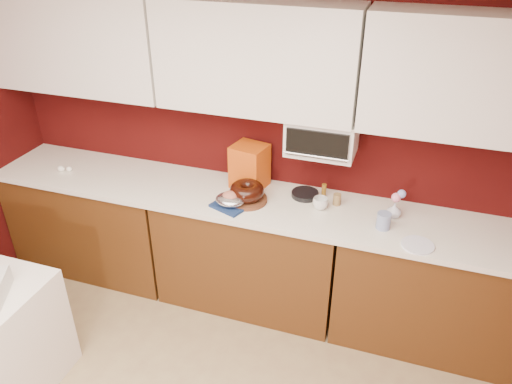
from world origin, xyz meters
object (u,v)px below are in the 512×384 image
object	(u,v)px
bundt_cake	(247,191)
blue_jar	(384,221)
foil_ham_nest	(230,200)
coffee_mug	(320,202)
flower_vase	(394,209)
toaster_oven	(322,135)
pandoro_box	(250,166)

from	to	relation	value
bundt_cake	blue_jar	size ratio (longest dim) A/B	2.23
bundt_cake	foil_ham_nest	distance (m)	0.13
coffee_mug	blue_jar	world-z (taller)	blue_jar
bundt_cake	coffee_mug	world-z (taller)	bundt_cake
coffee_mug	blue_jar	size ratio (longest dim) A/B	0.92
flower_vase	bundt_cake	bearing A→B (deg)	-173.22
foil_ham_nest	toaster_oven	bearing A→B (deg)	29.93
pandoro_box	blue_jar	xyz separation A→B (m)	(0.99, -0.25, -0.11)
toaster_oven	coffee_mug	xyz separation A→B (m)	(0.05, -0.14, -0.43)
toaster_oven	bundt_cake	world-z (taller)	toaster_oven
bundt_cake	foil_ham_nest	xyz separation A→B (m)	(-0.08, -0.10, -0.03)
toaster_oven	bundt_cake	distance (m)	0.64
toaster_oven	foil_ham_nest	xyz separation A→B (m)	(-0.54, -0.31, -0.42)
flower_vase	coffee_mug	bearing A→B (deg)	-173.71
foil_ham_nest	flower_vase	xyz separation A→B (m)	(1.07, 0.22, 0.00)
pandoro_box	flower_vase	distance (m)	1.05
pandoro_box	flower_vase	xyz separation A→B (m)	(1.04, -0.10, -0.10)
bundt_cake	foil_ham_nest	size ratio (longest dim) A/B	1.16
bundt_cake	toaster_oven	bearing A→B (deg)	24.32
coffee_mug	foil_ham_nest	bearing A→B (deg)	-164.01
foil_ham_nest	coffee_mug	distance (m)	0.61
bundt_cake	foil_ham_nest	world-z (taller)	bundt_cake
pandoro_box	blue_jar	bearing A→B (deg)	-2.92
toaster_oven	blue_jar	world-z (taller)	toaster_oven
toaster_oven	coffee_mug	distance (m)	0.45
foil_ham_nest	coffee_mug	bearing A→B (deg)	15.99
toaster_oven	flower_vase	distance (m)	0.68
toaster_oven	blue_jar	bearing A→B (deg)	-27.31
blue_jar	flower_vase	xyz separation A→B (m)	(0.05, 0.16, 0.00)
foil_ham_nest	blue_jar	xyz separation A→B (m)	(1.01, 0.06, -0.00)
foil_ham_nest	pandoro_box	bearing A→B (deg)	84.96
coffee_mug	blue_jar	xyz separation A→B (m)	(0.43, -0.10, 0.00)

